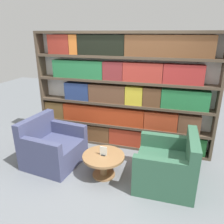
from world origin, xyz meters
name	(u,v)px	position (x,y,z in m)	size (l,w,h in m)	color
ground_plane	(103,179)	(0.00, 0.00, 0.00)	(14.00, 14.00, 0.00)	slate
bookshelf	(124,93)	(0.03, 1.23, 1.14)	(3.54, 0.30, 2.30)	silver
armchair_left	(52,148)	(-1.03, 0.21, 0.29)	(0.97, 1.00, 0.85)	#42476B
armchair_right	(167,167)	(1.00, 0.20, 0.29)	(0.89, 0.92, 0.85)	#336047
coffee_table	(104,161)	(-0.02, 0.10, 0.28)	(0.69, 0.69, 0.38)	olive
table_sign	(103,152)	(-0.02, 0.10, 0.45)	(0.12, 0.06, 0.16)	black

